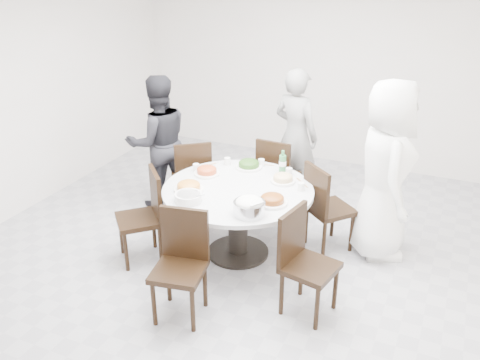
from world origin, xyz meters
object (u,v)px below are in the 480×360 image
at_px(chair_n, 279,175).
at_px(diner_right, 385,171).
at_px(diner_left, 159,142).
at_px(chair_ne, 330,207).
at_px(chair_s, 179,269).
at_px(chair_nw, 191,176).
at_px(chair_sw, 138,218).
at_px(beverage_bottle, 283,162).
at_px(diner_middle, 296,135).
at_px(rice_bowl, 249,208).
at_px(chair_se, 310,265).
at_px(dining_table, 238,222).
at_px(soup_bowl, 188,197).

relative_size(chair_n, diner_right, 0.52).
bearing_deg(diner_left, chair_ne, 128.27).
relative_size(chair_ne, chair_s, 1.00).
relative_size(chair_nw, diner_left, 0.59).
bearing_deg(chair_ne, chair_sw, 71.44).
distance_m(chair_sw, beverage_bottle, 1.59).
bearing_deg(chair_ne, diner_middle, -13.47).
relative_size(diner_left, rice_bowl, 5.63).
distance_m(chair_n, chair_se, 1.90).
distance_m(chair_sw, diner_middle, 2.25).
height_order(chair_n, chair_sw, same).
bearing_deg(chair_se, chair_nw, 68.10).
xyz_separation_m(dining_table, diner_left, (-1.34, 0.67, 0.43)).
bearing_deg(dining_table, diner_middle, 86.44).
bearing_deg(diner_middle, dining_table, 104.07).
bearing_deg(diner_middle, chair_s, 104.52).
bearing_deg(diner_middle, soup_bowl, 95.99).
xyz_separation_m(dining_table, rice_bowl, (0.31, -0.45, 0.44)).
bearing_deg(diner_middle, beverage_bottle, 117.92).
bearing_deg(dining_table, beverage_bottle, 63.33).
bearing_deg(chair_nw, diner_middle, -175.23).
distance_m(chair_s, rice_bowl, 0.82).
bearing_deg(chair_sw, diner_right, 73.82).
relative_size(chair_sw, soup_bowl, 3.71).
height_order(chair_sw, beverage_bottle, beverage_bottle).
relative_size(diner_middle, rice_bowl, 5.78).
distance_m(chair_s, diner_right, 2.25).
relative_size(chair_ne, rice_bowl, 3.31).
height_order(chair_se, diner_right, diner_right).
xyz_separation_m(chair_n, diner_middle, (0.04, 0.44, 0.35)).
xyz_separation_m(rice_bowl, soup_bowl, (-0.62, 0.00, -0.02)).
height_order(diner_right, soup_bowl, diner_right).
relative_size(dining_table, diner_left, 0.93).
height_order(chair_nw, beverage_bottle, beverage_bottle).
bearing_deg(chair_n, rice_bowl, 103.36).
height_order(diner_middle, soup_bowl, diner_middle).
relative_size(chair_s, diner_middle, 0.57).
bearing_deg(chair_se, rice_bowl, 87.95).
distance_m(diner_left, beverage_bottle, 1.62).
xyz_separation_m(diner_middle, rice_bowl, (0.22, -1.96, -0.02)).
distance_m(diner_right, soup_bowl, 1.95).
height_order(soup_bowl, beverage_bottle, beverage_bottle).
distance_m(chair_se, diner_middle, 2.31).
bearing_deg(beverage_bottle, chair_se, -59.60).
xyz_separation_m(chair_nw, soup_bowl, (0.56, -1.05, 0.31)).
relative_size(dining_table, chair_se, 1.58).
height_order(diner_right, diner_left, diner_right).
relative_size(diner_middle, beverage_bottle, 6.60).
xyz_separation_m(chair_n, chair_s, (-0.10, -2.17, 0.00)).
xyz_separation_m(chair_s, rice_bowl, (0.36, 0.65, 0.34)).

